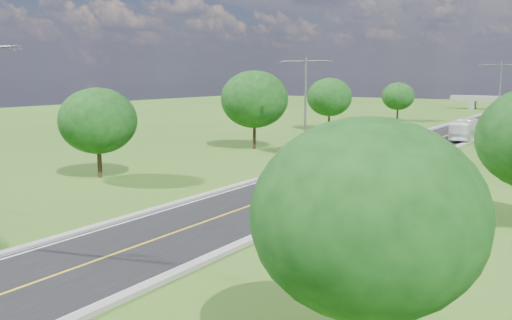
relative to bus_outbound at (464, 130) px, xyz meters
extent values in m
plane|color=#305818|center=(-3.20, -11.16, -1.38)|extent=(260.00, 260.00, 0.00)
cube|color=black|center=(-3.20, -5.16, -1.35)|extent=(8.00, 150.00, 0.06)
cube|color=gray|center=(-7.45, -5.16, -1.27)|extent=(0.50, 150.00, 0.22)
cube|color=gray|center=(1.05, -5.16, -1.27)|extent=(0.50, 150.00, 0.22)
cylinder|color=slate|center=(2.00, -33.16, -0.18)|extent=(0.08, 0.08, 2.40)
cube|color=white|center=(2.00, -33.19, 0.62)|extent=(0.55, 0.04, 0.70)
cube|color=gray|center=(-13.20, 68.84, -0.38)|extent=(1.20, 3.00, 2.00)
cube|color=slate|center=(-6.50, -59.16, 8.17)|extent=(0.50, 0.25, 0.18)
cylinder|color=slate|center=(-9.20, -26.16, 3.62)|extent=(0.22, 0.22, 10.00)
cylinder|color=slate|center=(-10.60, -26.16, 8.22)|extent=(2.80, 0.12, 0.12)
cylinder|color=slate|center=(-7.80, -26.16, 8.22)|extent=(2.80, 0.12, 0.12)
cube|color=slate|center=(-11.90, -26.16, 8.17)|extent=(0.50, 0.25, 0.18)
cube|color=slate|center=(-6.50, -26.16, 8.17)|extent=(0.50, 0.25, 0.18)
cylinder|color=slate|center=(2.80, 6.84, 3.62)|extent=(0.22, 0.22, 10.00)
cylinder|color=slate|center=(1.40, 6.84, 8.22)|extent=(2.80, 0.12, 0.12)
cube|color=slate|center=(0.10, 6.84, 8.17)|extent=(0.50, 0.25, 0.18)
cylinder|color=black|center=(-19.20, -43.16, -0.03)|extent=(0.36, 0.36, 2.70)
ellipsoid|color=#11380F|center=(-19.20, -43.16, 3.27)|extent=(6.30, 6.30, 5.36)
cylinder|color=black|center=(-18.20, -21.16, 0.24)|extent=(0.36, 0.36, 3.24)
ellipsoid|color=#11380F|center=(-18.20, -21.16, 4.20)|extent=(7.56, 7.56, 6.43)
cylinder|color=black|center=(-20.20, 2.84, 0.06)|extent=(0.36, 0.36, 2.88)
ellipsoid|color=#11380F|center=(-20.20, 2.84, 3.58)|extent=(6.72, 6.72, 5.71)
cylinder|color=black|center=(-17.70, 26.84, -0.12)|extent=(0.36, 0.36, 2.52)
ellipsoid|color=#11380F|center=(-17.70, 26.84, 2.96)|extent=(5.88, 5.88, 5.00)
ellipsoid|color=#11380F|center=(10.80, -61.16, 3.27)|extent=(6.30, 6.30, 5.36)
imported|color=white|center=(0.00, 0.00, 0.00)|extent=(2.82, 9.58, 2.63)
imported|color=silver|center=(-4.54, -28.65, 0.12)|extent=(3.42, 10.51, 2.87)
camera|label=1|loc=(16.14, -75.15, 7.03)|focal=40.00mm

